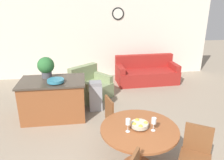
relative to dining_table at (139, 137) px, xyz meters
The scene contains 13 objects.
wall_back 4.78m from the dining_table, 94.39° to the left, with size 8.00×0.09×2.70m.
dining_table is the anchor object (origin of this frame).
dining_chair_near_right 0.83m from the dining_table, 27.85° to the right, with size 0.58×0.58×0.89m.
dining_chair_far_side 0.83m from the dining_table, 107.15° to the left, with size 0.50×0.50×0.89m.
fruit_bowl 0.23m from the dining_table, 133.38° to the right, with size 0.26×0.26×0.11m.
wine_glass_left 0.38m from the dining_table, 160.11° to the right, with size 0.07×0.07×0.21m.
wine_glass_right 0.38m from the dining_table, 27.21° to the right, with size 0.07×0.07×0.21m.
kitchen_island 2.40m from the dining_table, 128.47° to the left, with size 1.42×0.88×0.89m.
teal_bowl 2.22m from the dining_table, 129.24° to the left, with size 0.36×0.36×0.08m.
potted_plant 2.71m from the dining_table, 127.82° to the left, with size 0.37×0.37×0.47m.
trash_bin 2.17m from the dining_table, 104.28° to the left, with size 0.31×0.25×0.73m.
couch 4.02m from the dining_table, 72.04° to the left, with size 1.97×0.97×0.85m.
armchair 2.97m from the dining_table, 102.33° to the left, with size 1.25×1.24×0.84m.
Camera 1 is at (-0.43, -1.79, 2.54)m, focal length 35.00 mm.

